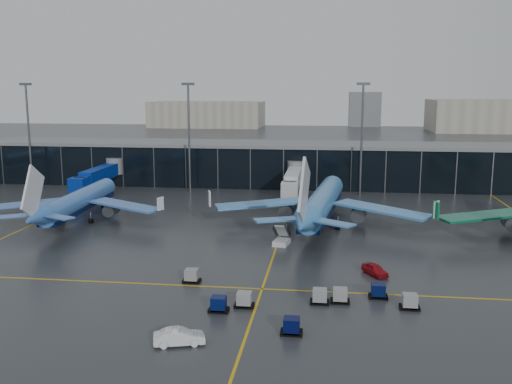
# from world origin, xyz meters

# --- Properties ---
(ground) EXTENTS (600.00, 600.00, 0.00)m
(ground) POSITION_xyz_m (0.00, 0.00, 0.00)
(ground) COLOR #282B2D
(ground) RESTS_ON ground
(terminal_pier) EXTENTS (142.00, 17.00, 10.70)m
(terminal_pier) POSITION_xyz_m (0.00, 62.00, 5.42)
(terminal_pier) COLOR black
(terminal_pier) RESTS_ON ground
(jet_bridges) EXTENTS (94.00, 27.50, 7.20)m
(jet_bridges) POSITION_xyz_m (-35.00, 42.99, 4.55)
(jet_bridges) COLOR #595B60
(jet_bridges) RESTS_ON ground
(flood_masts) EXTENTS (203.00, 0.50, 25.50)m
(flood_masts) POSITION_xyz_m (5.00, 50.00, 13.81)
(flood_masts) COLOR #595B60
(flood_masts) RESTS_ON ground
(distant_hangars) EXTENTS (260.00, 71.00, 22.00)m
(distant_hangars) POSITION_xyz_m (49.94, 270.08, 8.79)
(distant_hangars) COLOR #B2AD99
(distant_hangars) RESTS_ON ground
(taxi_lines) EXTENTS (220.00, 120.00, 0.02)m
(taxi_lines) POSITION_xyz_m (10.00, 10.61, 0.01)
(taxi_lines) COLOR gold
(taxi_lines) RESTS_ON ground
(airliner_arkefly) EXTENTS (36.09, 40.68, 12.07)m
(airliner_arkefly) POSITION_xyz_m (-27.69, 17.14, 6.04)
(airliner_arkefly) COLOR #3B70C3
(airliner_arkefly) RESTS_ON ground
(airliner_klm_near) EXTENTS (44.68, 49.54, 13.92)m
(airliner_klm_near) POSITION_xyz_m (16.71, 18.68, 6.96)
(airliner_klm_near) COLOR #3E85CD
(airliner_klm_near) RESTS_ON ground
(baggage_carts) EXTENTS (28.34, 15.39, 1.70)m
(baggage_carts) POSITION_xyz_m (14.68, -19.72, 0.76)
(baggage_carts) COLOR black
(baggage_carts) RESTS_ON ground
(mobile_airstair) EXTENTS (2.74, 3.54, 3.45)m
(mobile_airstair) POSITION_xyz_m (10.68, 5.23, 0.77)
(mobile_airstair) COLOR silver
(mobile_airstair) RESTS_ON ground
(service_van_red) EXTENTS (3.73, 4.73, 1.51)m
(service_van_red) POSITION_xyz_m (24.08, -7.82, 0.75)
(service_van_red) COLOR #A00C16
(service_van_red) RESTS_ON ground
(service_van_white) EXTENTS (5.18, 3.02, 1.61)m
(service_van_white) POSITION_xyz_m (3.97, -31.32, 0.81)
(service_van_white) COLOR white
(service_van_white) RESTS_ON ground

